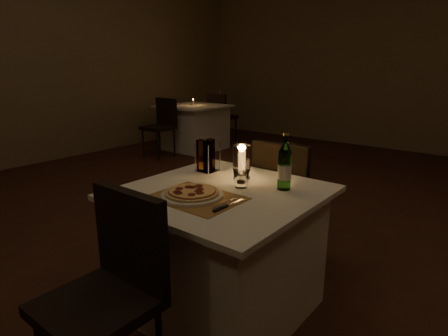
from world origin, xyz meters
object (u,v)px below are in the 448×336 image
Objects in this scene: pizza at (192,192)px; neighbor_table_left at (194,127)px; plate at (192,195)px; chair_far at (286,190)px; main_table at (222,251)px; hurricane_candle at (242,159)px; chair_near at (113,277)px; tumbler at (241,180)px; water_bottle at (285,167)px.

neighbor_table_left is at bearing 133.08° from pizza.
chair_far is at bearing 86.80° from plate.
hurricane_candle is (-0.04, 0.24, 0.48)m from main_table.
chair_near is 4.96m from neighbor_table_left.
chair_near is 4.43× the size of hurricane_candle.
hurricane_candle reaches higher than main_table.
tumbler is at bearing 70.19° from pizza.
hurricane_candle is at bearing 175.81° from water_bottle.
chair_near is 2.81× the size of plate.
tumbler is at bearing 70.20° from plate.
chair_far is at bearing -37.50° from neighbor_table_left.
chair_far is at bearing 84.53° from hurricane_candle.
water_bottle is (0.31, 0.40, 0.10)m from pizza.
plate is (-0.05, 0.53, 0.20)m from chair_near.
neighbor_table_left is at bearing 139.49° from water_bottle.
hurricane_candle reaches higher than neighbor_table_left.
main_table is 3.57× the size of pizza.
chair_far is 2.81× the size of plate.
chair_near reaches higher than main_table.
chair_far is at bearing 90.00° from chair_near.
chair_near reaches higher than plate.
hurricane_candle is at bearing -42.93° from neighbor_table_left.
water_bottle is at bearing 74.71° from chair_near.
neighbor_table_left is (-3.19, 3.02, -0.41)m from tumbler.
chair_near is 10.12× the size of tumbler.
chair_far is 0.92m from plate.
plate is 0.44m from hurricane_candle.
tumbler is (0.05, -0.61, 0.24)m from chair_far.
chair_far is 0.56m from hurricane_candle.
hurricane_candle reaches higher than tumbler.
pizza is (-0.05, -0.18, 0.39)m from main_table.
hurricane_candle is (-0.10, 0.14, 0.07)m from tumbler.
chair_far is 0.64m from water_bottle.
chair_near reaches higher than neighbor_table_left.
water_bottle is 0.30m from hurricane_candle.
chair_near is at bearing -90.00° from chair_far.
tumbler is 0.09× the size of neighbor_table_left.
chair_near and chair_far have the same top height.
chair_near reaches higher than pizza.
plate is at bearing -109.80° from tumbler.
chair_far reaches higher than pizza.
water_bottle is at bearing 29.91° from tumbler.
main_table is 0.54m from hurricane_candle.
plate is (-0.05, -0.89, 0.20)m from chair_far.
tumbler reaches higher than neighbor_table_left.
plate is 1.58× the size of hurricane_candle.
water_bottle is at bearing -4.19° from hurricane_candle.
pizza is 0.28× the size of neighbor_table_left.
water_bottle is 4.49m from neighbor_table_left.
chair_near is at bearing -84.63° from pizza.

